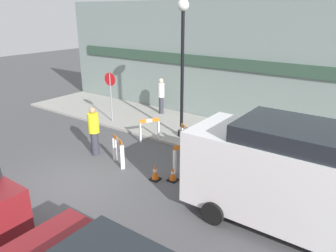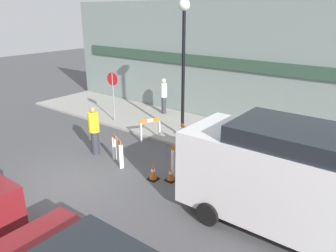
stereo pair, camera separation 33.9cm
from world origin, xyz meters
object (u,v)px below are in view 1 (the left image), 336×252
(stop_sign, at_px, (111,89))
(person_worker, at_px, (94,130))
(person_pedestrian, at_px, (161,95))
(streetlamp_post, at_px, (183,52))
(work_van, at_px, (299,175))

(stop_sign, xyz_separation_m, person_worker, (2.04, -2.91, -0.67))
(person_worker, xyz_separation_m, person_pedestrian, (-0.90, 5.24, 0.11))
(streetlamp_post, bearing_deg, stop_sign, -175.60)
(streetlamp_post, height_order, person_pedestrian, streetlamp_post)
(streetlamp_post, xyz_separation_m, work_van, (5.48, -3.32, -2.10))
(stop_sign, relative_size, work_van, 0.43)
(person_worker, height_order, person_pedestrian, person_pedestrian)
(person_worker, distance_m, work_van, 7.18)
(stop_sign, bearing_deg, streetlamp_post, 178.26)
(work_van, bearing_deg, person_pedestrian, 146.43)
(streetlamp_post, xyz_separation_m, person_worker, (-1.68, -3.20, -2.56))
(streetlamp_post, relative_size, person_pedestrian, 2.99)
(streetlamp_post, relative_size, work_van, 1.01)
(person_worker, distance_m, person_pedestrian, 5.32)
(stop_sign, distance_m, person_pedestrian, 2.65)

